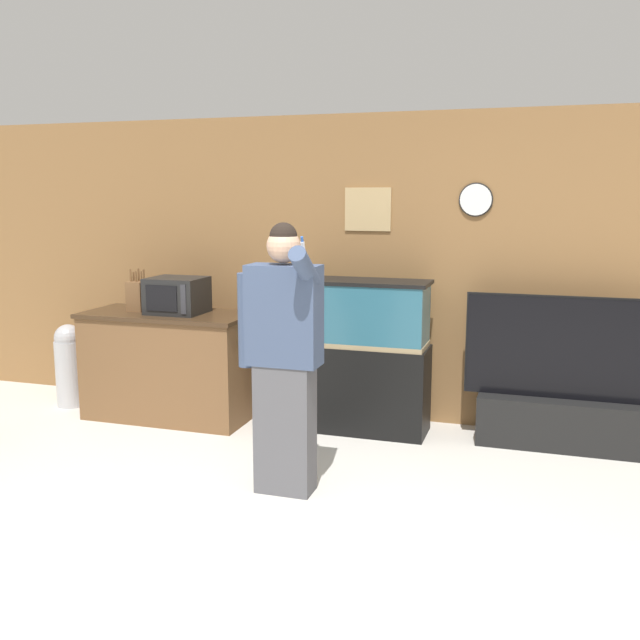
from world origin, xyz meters
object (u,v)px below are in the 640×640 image
(microwave, at_px, (177,295))
(aquarium_on_stand, at_px, (358,356))
(tv_on_stand, at_px, (559,403))
(trash_bin, at_px, (70,364))
(counter_island, at_px, (169,365))
(person_standing, at_px, (283,355))
(knife_block, at_px, (136,296))

(microwave, relative_size, aquarium_on_stand, 0.37)
(tv_on_stand, bearing_deg, aquarium_on_stand, -176.73)
(trash_bin, bearing_deg, counter_island, -1.93)
(microwave, height_order, person_standing, person_standing)
(aquarium_on_stand, distance_m, trash_bin, 2.72)
(counter_island, distance_m, knife_block, 0.67)
(knife_block, xyz_separation_m, person_standing, (1.80, -1.18, -0.15))
(person_standing, bearing_deg, counter_island, 141.76)
(knife_block, bearing_deg, trash_bin, 176.50)
(aquarium_on_stand, height_order, trash_bin, aquarium_on_stand)
(counter_island, xyz_separation_m, person_standing, (1.51, -1.19, 0.45))
(knife_block, relative_size, person_standing, 0.21)
(knife_block, xyz_separation_m, tv_on_stand, (3.53, 0.27, -0.72))
(person_standing, height_order, trash_bin, person_standing)
(aquarium_on_stand, xyz_separation_m, tv_on_stand, (1.58, 0.09, -0.29))
(microwave, xyz_separation_m, tv_on_stand, (3.14, 0.25, -0.74))
(person_standing, bearing_deg, trash_bin, 154.46)
(counter_island, relative_size, knife_block, 3.97)
(person_standing, bearing_deg, knife_block, 146.76)
(person_standing, bearing_deg, aquarium_on_stand, 83.88)
(counter_island, height_order, microwave, microwave)
(microwave, xyz_separation_m, person_standing, (1.41, -1.19, -0.17))
(counter_island, relative_size, trash_bin, 1.91)
(person_standing, xyz_separation_m, trash_bin, (-2.56, 1.23, -0.52))
(knife_block, height_order, trash_bin, knife_block)
(tv_on_stand, distance_m, trash_bin, 4.30)
(tv_on_stand, distance_m, person_standing, 2.33)
(knife_block, bearing_deg, aquarium_on_stand, 5.19)
(counter_island, xyz_separation_m, tv_on_stand, (3.24, 0.26, -0.12))
(tv_on_stand, xyz_separation_m, trash_bin, (-4.29, -0.22, 0.05))
(person_standing, bearing_deg, microwave, 139.77)
(knife_block, bearing_deg, person_standing, -33.24)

